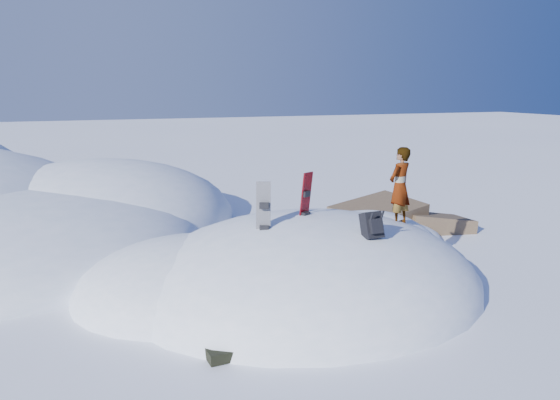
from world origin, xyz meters
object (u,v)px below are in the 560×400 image
object	(u,v)px
person	(400,186)
backpack	(372,225)
snowboard_dark	(264,219)
snowboard_red	(305,207)

from	to	relation	value
person	backpack	bearing A→B (deg)	16.65
snowboard_dark	backpack	size ratio (longest dim) A/B	2.50
snowboard_red	backpack	xyz separation A→B (m)	(0.70, -1.35, -0.12)
snowboard_red	person	world-z (taller)	person
snowboard_dark	person	xyz separation A→B (m)	(3.00, 0.26, 0.36)
snowboard_red	snowboard_dark	distance (m)	1.09
snowboard_red	person	bearing A→B (deg)	-33.37
snowboard_dark	backpack	bearing A→B (deg)	-2.66
backpack	snowboard_dark	bearing A→B (deg)	149.53
backpack	person	xyz separation A→B (m)	(1.31, 1.18, 0.41)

